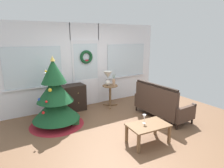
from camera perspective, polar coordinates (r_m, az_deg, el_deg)
The scene contains 11 objects.
ground_plane at distance 4.73m, azimuth 2.99°, elevation -13.33°, with size 6.76×6.76×0.00m, color brown.
back_wall_with_door at distance 6.10m, azimuth -7.85°, elevation 5.49°, with size 5.20×0.19×2.55m.
christmas_tree at distance 4.93m, azimuth -16.38°, elevation -4.55°, with size 1.34×1.34×1.72m.
dresser_cabinet at distance 5.81m, azimuth -12.38°, elevation -4.18°, with size 0.92×0.48×0.78m.
settee_sofa at distance 5.40m, azimuth 13.96°, elevation -5.84°, with size 0.79×1.61×0.96m.
side_table at distance 6.03m, azimuth -0.57°, elevation -2.23°, with size 0.50×0.48×0.68m.
table_lamp at distance 5.92m, azimuth -1.27°, elevation 2.26°, with size 0.28×0.28×0.44m.
flower_vase at distance 5.95m, azimuth 0.55°, elevation 0.68°, with size 0.11×0.10×0.35m.
coffee_table at distance 4.12m, azimuth 10.63°, elevation -12.43°, with size 0.88×0.58×0.41m.
wine_glass at distance 4.07m, azimuth 9.52°, elevation -9.60°, with size 0.08×0.08×0.20m.
gift_box at distance 5.01m, azimuth -10.92°, elevation -10.82°, with size 0.17×0.16×0.17m, color #266633.
Camera 1 is at (-2.36, -3.48, 2.16)m, focal length 30.95 mm.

